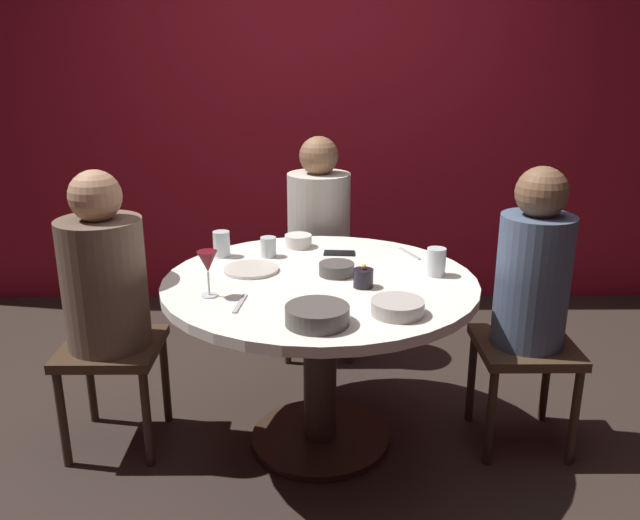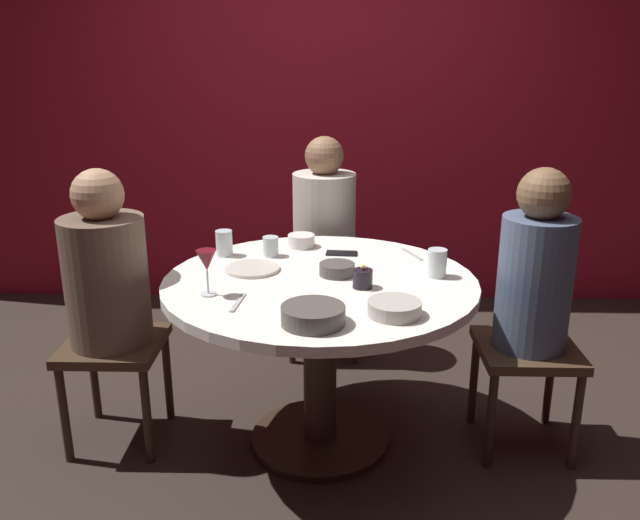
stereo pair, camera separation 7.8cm
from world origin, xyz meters
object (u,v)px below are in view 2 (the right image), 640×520
(dining_table, at_px, (320,317))
(seated_diner_back, at_px, (324,224))
(dinner_plate, at_px, (252,269))
(bowl_small_white, at_px, (337,269))
(bowl_serving_large, at_px, (394,308))
(cup_by_right_diner, at_px, (224,243))
(cup_by_left_diner, at_px, (271,246))
(cup_near_candle, at_px, (437,263))
(wine_glass, at_px, (207,262))
(candle_holder, at_px, (363,278))
(seated_diner_right, at_px, (534,283))
(seated_diner_left, at_px, (107,281))
(bowl_salad_center, at_px, (313,315))
(cell_phone, at_px, (342,253))
(bowl_sauce_side, at_px, (301,241))

(dining_table, distance_m, seated_diner_back, 0.93)
(dinner_plate, distance_m, bowl_small_white, 0.36)
(bowl_serving_large, relative_size, cup_by_right_diner, 1.64)
(seated_diner_back, relative_size, cup_by_left_diner, 13.60)
(seated_diner_back, distance_m, bowl_serving_large, 1.31)
(bowl_serving_large, bearing_deg, cup_near_candle, 63.32)
(wine_glass, distance_m, cup_by_left_diner, 0.53)
(candle_holder, bearing_deg, wine_glass, -170.80)
(seated_diner_right, xyz_separation_m, cup_by_left_diner, (-1.09, 0.30, 0.05))
(cup_near_candle, height_order, cup_by_right_diner, same)
(seated_diner_left, xyz_separation_m, dinner_plate, (0.58, 0.10, 0.02))
(bowl_salad_center, bearing_deg, cup_near_candle, 45.36)
(seated_diner_left, bearing_deg, cup_by_right_diner, 35.06)
(bowl_salad_center, xyz_separation_m, cup_by_right_diner, (-0.42, 0.76, 0.03))
(cell_phone, distance_m, bowl_serving_large, 0.73)
(dining_table, distance_m, cup_by_right_diner, 0.58)
(seated_diner_back, relative_size, candle_holder, 12.79)
(dining_table, distance_m, seated_diner_right, 0.87)
(bowl_small_white, bearing_deg, bowl_salad_center, -99.16)
(bowl_sauce_side, bearing_deg, cup_by_left_diner, -131.02)
(cup_by_left_diner, bearing_deg, wine_glass, -111.04)
(seated_diner_right, bearing_deg, bowl_serving_large, 31.92)
(cell_phone, relative_size, bowl_sauce_side, 1.11)
(dinner_plate, relative_size, cup_by_left_diner, 2.60)
(seated_diner_left, height_order, cup_near_candle, seated_diner_left)
(candle_holder, relative_size, cup_by_right_diner, 0.82)
(seated_diner_right, bearing_deg, bowl_small_white, -3.64)
(seated_diner_left, height_order, wine_glass, seated_diner_left)
(bowl_small_white, xyz_separation_m, cup_near_candle, (0.41, -0.01, 0.03))
(bowl_sauce_side, bearing_deg, seated_diner_right, -25.09)
(seated_diner_back, height_order, cup_near_candle, seated_diner_back)
(bowl_small_white, xyz_separation_m, bowl_sauce_side, (-0.17, 0.40, 0.00))
(wine_glass, relative_size, cup_by_right_diner, 1.53)
(candle_holder, xyz_separation_m, cup_by_right_diner, (-0.60, 0.40, 0.02))
(bowl_serving_large, bearing_deg, bowl_small_white, 115.38)
(seated_diner_back, distance_m, bowl_salad_center, 1.37)
(cup_near_candle, bearing_deg, seated_diner_back, 118.48)
(seated_diner_back, xyz_separation_m, wine_glass, (-0.42, -1.10, 0.14))
(dinner_plate, xyz_separation_m, bowl_salad_center, (0.28, -0.55, 0.02))
(cell_phone, height_order, cup_near_candle, cup_near_candle)
(seated_diner_right, xyz_separation_m, wine_glass, (-1.28, -0.19, 0.14))
(seated_diner_left, xyz_separation_m, cup_by_right_diner, (0.43, 0.30, 0.07))
(wine_glass, xyz_separation_m, cup_near_candle, (0.89, 0.23, -0.07))
(bowl_small_white, bearing_deg, cup_near_candle, -1.34)
(dinner_plate, relative_size, bowl_sauce_side, 1.84)
(dinner_plate, height_order, bowl_serving_large, bowl_serving_large)
(seated_diner_back, relative_size, cup_by_right_diner, 10.54)
(seated_diner_left, xyz_separation_m, bowl_small_white, (0.94, 0.05, 0.04))
(bowl_small_white, bearing_deg, cup_by_right_diner, 153.31)
(seated_diner_back, xyz_separation_m, cup_near_candle, (0.47, -0.87, 0.07))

